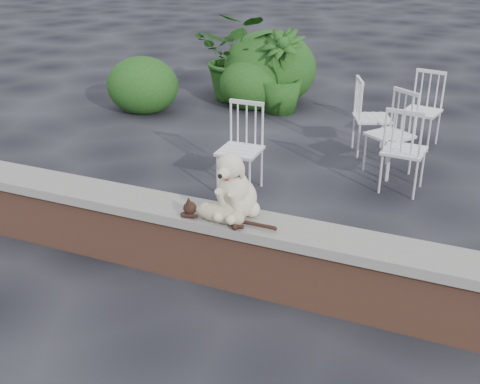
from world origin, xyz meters
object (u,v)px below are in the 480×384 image
at_px(cat, 220,213).
at_px(potted_plant_a, 237,56).
at_px(chair_e, 372,117).
at_px(chair_a, 240,149).
at_px(chair_d, 390,134).
at_px(chair_b, 422,110).
at_px(potted_plant_b, 281,72).
at_px(chair_c, 404,149).
at_px(dog, 237,182).

distance_m(cat, potted_plant_a, 5.43).
distance_m(chair_e, chair_a, 1.96).
bearing_deg(chair_d, chair_b, 113.90).
bearing_deg(chair_d, cat, -70.14).
relative_size(cat, chair_a, 0.95).
relative_size(chair_e, potted_plant_b, 0.77).
bearing_deg(potted_plant_b, chair_d, -42.32).
bearing_deg(chair_c, cat, 71.54).
height_order(cat, chair_e, chair_e).
bearing_deg(chair_c, chair_d, -58.70).
relative_size(chair_d, chair_a, 1.00).
xyz_separation_m(chair_e, potted_plant_b, (-1.62, 1.21, 0.14)).
xyz_separation_m(potted_plant_a, potted_plant_b, (0.87, -0.39, -0.09)).
relative_size(chair_b, potted_plant_b, 0.77).
distance_m(chair_a, potted_plant_a, 3.59).
height_order(cat, chair_b, chair_b).
relative_size(cat, potted_plant_b, 0.74).
height_order(cat, chair_d, chair_d).
relative_size(chair_c, potted_plant_b, 0.77).
bearing_deg(chair_c, dog, 71.95).
bearing_deg(chair_e, chair_b, -67.75).
bearing_deg(dog, potted_plant_b, 109.49).
bearing_deg(chair_e, chair_c, -174.39).
bearing_deg(chair_a, potted_plant_b, 100.03).
height_order(dog, cat, dog).
bearing_deg(chair_a, cat, -72.78).
height_order(chair_c, chair_b, same).
xyz_separation_m(cat, chair_c, (0.99, 2.44, -0.19)).
height_order(chair_b, potted_plant_b, potted_plant_b).
bearing_deg(chair_b, cat, -92.92).
distance_m(cat, chair_b, 4.07).
xyz_separation_m(dog, chair_d, (0.68, 2.73, -0.39)).
bearing_deg(potted_plant_a, chair_a, -66.08).
bearing_deg(chair_b, potted_plant_b, 172.89).
bearing_deg(chair_c, potted_plant_b, -41.88).
distance_m(chair_d, chair_e, 0.63).
bearing_deg(cat, chair_a, 112.49).
bearing_deg(chair_a, dog, -68.71).
bearing_deg(potted_plant_a, chair_b, -19.81).
xyz_separation_m(chair_d, potted_plant_a, (-2.80, 2.15, 0.22)).
xyz_separation_m(dog, chair_e, (0.37, 3.27, -0.39)).
relative_size(chair_a, potted_plant_a, 0.68).
bearing_deg(dog, cat, -114.18).
distance_m(chair_d, chair_c, 0.49).
relative_size(chair_d, chair_b, 1.00).
distance_m(chair_b, potted_plant_b, 2.25).
xyz_separation_m(chair_d, chair_e, (-0.31, 0.55, 0.00)).
relative_size(chair_e, potted_plant_a, 0.68).
xyz_separation_m(cat, chair_d, (0.76, 2.88, -0.19)).
relative_size(cat, chair_c, 0.95).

